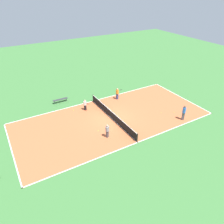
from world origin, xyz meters
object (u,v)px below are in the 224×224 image
player_far_white (85,104)px  player_center_orange (117,93)px  tennis_ball_near_net (174,112)px  tennis_net (112,115)px  tennis_ball_far_baseline (73,110)px  tennis_ball_right_alley (161,113)px  bench (60,100)px  player_near_blue (184,112)px  player_baseline_gray (107,130)px  tennis_ball_left_sideline (98,131)px

player_far_white → player_center_orange: bearing=80.8°
player_center_orange → tennis_ball_near_net: 7.57m
tennis_net → player_center_orange: (3.81, -3.03, 0.40)m
tennis_ball_far_baseline → tennis_ball_right_alley: bearing=-123.6°
bench → player_near_blue: size_ratio=1.05×
tennis_net → player_center_orange: size_ratio=6.22×
player_baseline_gray → tennis_ball_left_sideline: 1.62m
tennis_ball_far_baseline → tennis_net: bearing=-141.8°
player_near_blue → tennis_ball_near_net: 1.93m
player_near_blue → tennis_ball_left_sideline: player_near_blue is taller
player_far_white → tennis_ball_far_baseline: size_ratio=20.21×
player_baseline_gray → tennis_ball_right_alley: (0.83, -7.76, -0.80)m
player_center_orange → tennis_ball_left_sideline: bearing=-140.7°
player_near_blue → tennis_ball_left_sideline: 9.68m
tennis_net → player_baseline_gray: player_baseline_gray is taller
player_near_blue → tennis_ball_left_sideline: (2.85, 9.20, -1.01)m
player_far_white → tennis_ball_right_alley: bearing=40.1°
tennis_ball_near_net → tennis_ball_right_alley: size_ratio=1.00×
player_baseline_gray → player_far_white: bearing=58.5°
bench → player_center_orange: (-2.94, -6.77, 0.52)m
tennis_ball_near_net → bench: bearing=49.2°
tennis_net → player_center_orange: bearing=-38.5°
bench → tennis_ball_right_alley: size_ratio=28.00×
tennis_ball_right_alley → player_center_orange: bearing=24.8°
bench → tennis_ball_far_baseline: bench is taller
player_center_orange → tennis_ball_near_net: (-6.36, -4.01, -0.86)m
player_near_blue → tennis_ball_right_alley: size_ratio=26.69×
bench → player_center_orange: 7.40m
player_far_white → tennis_ball_right_alley: size_ratio=20.21×
tennis_ball_far_baseline → tennis_ball_left_sideline: bearing=-172.7°
player_baseline_gray → player_near_blue: bearing=-37.8°
tennis_ball_far_baseline → player_near_blue: bearing=-129.4°
tennis_ball_far_baseline → player_baseline_gray: bearing=-171.6°
tennis_ball_far_baseline → tennis_ball_near_net: size_ratio=1.00×
player_baseline_gray → tennis_ball_near_net: player_baseline_gray is taller
player_near_blue → player_baseline_gray: size_ratio=1.22×
tennis_net → player_far_white: bearing=28.5°
bench → player_near_blue: 15.17m
player_baseline_gray → player_far_white: player_baseline_gray is taller
player_near_blue → player_baseline_gray: player_near_blue is taller
tennis_ball_far_baseline → tennis_ball_near_net: bearing=-122.6°
player_far_white → tennis_ball_right_alley: 9.10m
player_near_blue → player_baseline_gray: (1.47, 8.89, -0.21)m
player_center_orange → tennis_ball_right_alley: 6.31m
player_center_orange → tennis_ball_near_net: bearing=-61.7°
player_center_orange → bench: bearing=152.6°
bench → tennis_ball_far_baseline: size_ratio=28.00×
tennis_ball_near_net → tennis_net: bearing=70.1°
player_near_blue → player_baseline_gray: bearing=28.3°
bench → tennis_ball_near_net: bench is taller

